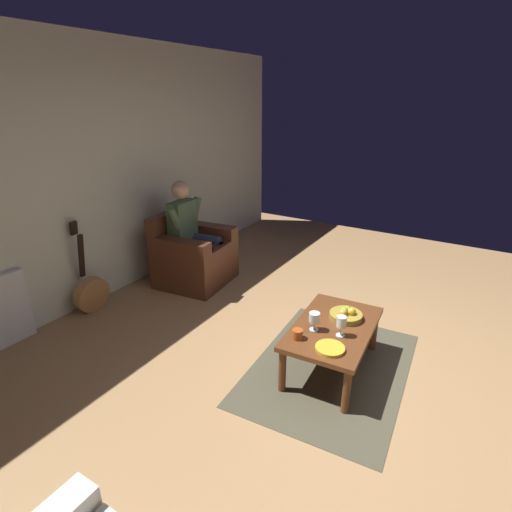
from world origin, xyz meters
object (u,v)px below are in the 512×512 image
at_px(person_seated, 192,229).
at_px(wine_glass_far, 341,323).
at_px(decorative_dish, 330,348).
at_px(fruit_bowl, 346,315).
at_px(wine_glass_near, 314,318).
at_px(guitar, 91,291).
at_px(candle_jar, 297,334).
at_px(coffee_table, 333,332).
at_px(armchair, 193,257).

height_order(person_seated, wine_glass_far, person_seated).
bearing_deg(decorative_dish, person_seated, -116.10).
relative_size(person_seated, fruit_bowl, 4.59).
height_order(wine_glass_near, decorative_dish, wine_glass_near).
height_order(wine_glass_far, decorative_dish, wine_glass_far).
relative_size(wine_glass_far, decorative_dish, 0.78).
xyz_separation_m(person_seated, wine_glass_near, (0.88, 1.97, -0.16)).
bearing_deg(wine_glass_far, guitar, -83.87).
xyz_separation_m(wine_glass_near, wine_glass_far, (-0.03, 0.21, 0.01)).
xyz_separation_m(person_seated, fruit_bowl, (0.58, 2.13, -0.22)).
bearing_deg(candle_jar, coffee_table, 151.29).
bearing_deg(decorative_dish, guitar, -88.56).
relative_size(coffee_table, guitar, 1.03).
xyz_separation_m(person_seated, coffee_table, (0.75, 2.08, -0.32)).
bearing_deg(wine_glass_near, coffee_table, 140.26).
distance_m(coffee_table, wine_glass_far, 0.22).
relative_size(person_seated, wine_glass_far, 7.35).
bearing_deg(decorative_dish, fruit_bowl, -173.72).
bearing_deg(candle_jar, decorative_dish, 88.33).
relative_size(wine_glass_near, decorative_dish, 0.71).
height_order(armchair, person_seated, person_seated).
distance_m(guitar, candle_jar, 2.38).
distance_m(person_seated, decorative_dish, 2.44).
bearing_deg(guitar, coffee_table, 98.70).
height_order(guitar, fruit_bowl, guitar).
relative_size(person_seated, candle_jar, 14.95).
xyz_separation_m(guitar, fruit_bowl, (-0.55, 2.59, 0.23)).
height_order(decorative_dish, candle_jar, candle_jar).
xyz_separation_m(armchair, fruit_bowl, (0.58, 2.13, 0.12)).
relative_size(armchair, wine_glass_far, 5.27).
xyz_separation_m(guitar, decorative_dish, (-0.07, 2.64, 0.20)).
height_order(fruit_bowl, decorative_dish, fruit_bowl).
bearing_deg(decorative_dish, candle_jar, -91.67).
bearing_deg(fruit_bowl, wine_glass_near, -27.64).
relative_size(fruit_bowl, decorative_dish, 1.24).
bearing_deg(decorative_dish, wine_glass_near, -131.24).
bearing_deg(wine_glass_near, fruit_bowl, 152.36).
relative_size(guitar, wine_glass_far, 5.84).
distance_m(coffee_table, guitar, 2.58).
bearing_deg(wine_glass_near, guitar, -84.08).
height_order(wine_glass_near, candle_jar, wine_glass_near).
bearing_deg(person_seated, fruit_bowl, 68.35).
distance_m(person_seated, wine_glass_far, 2.35).
bearing_deg(fruit_bowl, coffee_table, -14.90).
distance_m(person_seated, wine_glass_near, 2.17).
xyz_separation_m(guitar, candle_jar, (-0.07, 2.37, 0.23)).
bearing_deg(decorative_dish, coffee_table, -163.23).
bearing_deg(candle_jar, guitar, -88.20).
height_order(armchair, decorative_dish, armchair).
distance_m(wine_glass_far, decorative_dish, 0.24).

